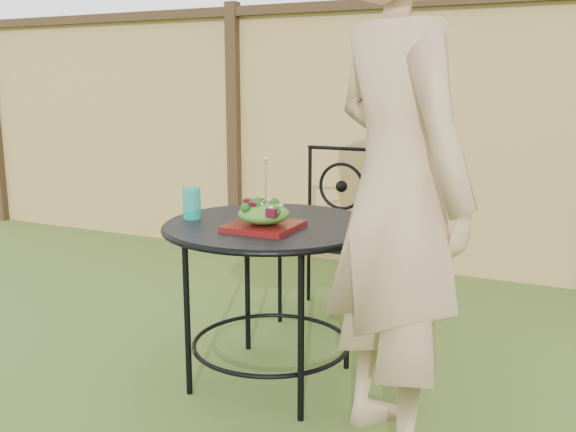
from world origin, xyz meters
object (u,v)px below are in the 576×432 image
object	(u,v)px
salad_plate	(264,226)
patio_chair	(331,228)
patio_table	(271,254)
diner	(398,191)

from	to	relation	value
salad_plate	patio_chair	bearing A→B (deg)	96.05
patio_table	patio_chair	distance (m)	0.93
patio_table	patio_chair	world-z (taller)	patio_chair
patio_chair	diner	size ratio (longest dim) A/B	0.50
diner	salad_plate	distance (m)	0.64
patio_table	salad_plate	xyz separation A→B (m)	(0.03, -0.12, 0.15)
diner	salad_plate	xyz separation A→B (m)	(-0.59, 0.13, -0.21)
patio_table	diner	distance (m)	0.76
diner	salad_plate	bearing A→B (deg)	27.59
patio_chair	diner	distance (m)	1.44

